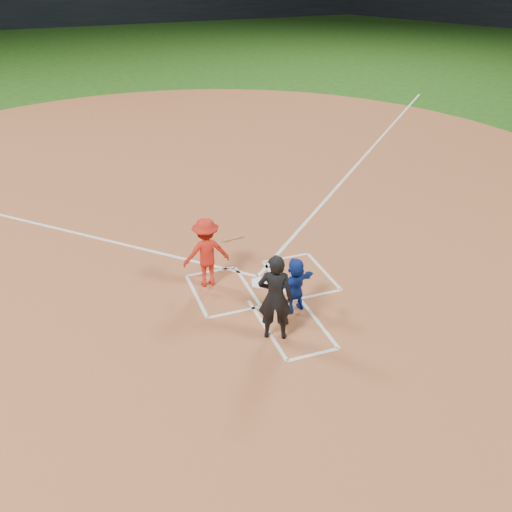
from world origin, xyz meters
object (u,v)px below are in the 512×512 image
object	(u,v)px
catcher	(295,285)
batter_at_plate	(206,253)
home_plate	(262,283)
umpire	(275,297)

from	to	relation	value
catcher	batter_at_plate	xyz separation A→B (m)	(-1.46, 1.67, 0.20)
home_plate	catcher	distance (m)	1.43
home_plate	batter_at_plate	xyz separation A→B (m)	(-1.20, 0.41, 0.82)
catcher	umpire	distance (m)	1.08
catcher	umpire	bearing A→B (deg)	27.06
umpire	batter_at_plate	xyz separation A→B (m)	(-0.71, 2.39, -0.10)
home_plate	catcher	bearing A→B (deg)	101.78
home_plate	umpire	size ratio (longest dim) A/B	0.32
umpire	batter_at_plate	size ratio (longest dim) A/B	1.13
umpire	catcher	bearing A→B (deg)	-111.78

